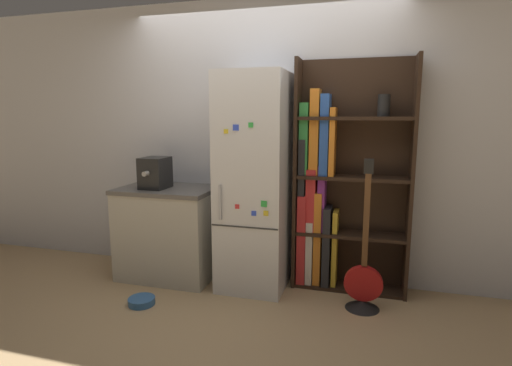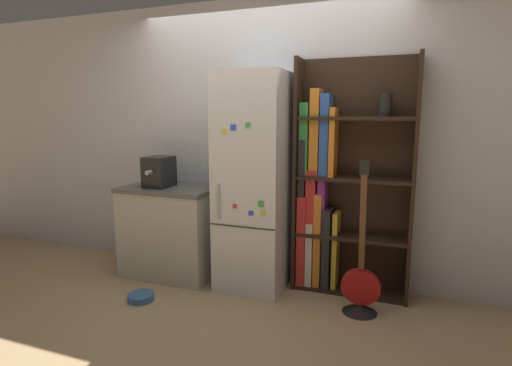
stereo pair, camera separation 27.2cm
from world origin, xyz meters
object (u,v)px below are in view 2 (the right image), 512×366
object	(u,v)px
refrigerator	(254,183)
bookshelf	(336,190)
guitar	(360,291)
pet_bowl	(141,297)
espresso_machine	(159,172)

from	to	relation	value
refrigerator	bookshelf	bearing A→B (deg)	15.12
bookshelf	guitar	xyz separation A→B (m)	(0.28, -0.40, -0.72)
refrigerator	bookshelf	size ratio (longest dim) A/B	0.94
refrigerator	guitar	world-z (taller)	refrigerator
refrigerator	bookshelf	xyz separation A→B (m)	(0.69, 0.19, -0.05)
pet_bowl	espresso_machine	bearing A→B (deg)	105.22
espresso_machine	guitar	bearing A→B (deg)	-4.29
espresso_machine	guitar	distance (m)	2.09
pet_bowl	bookshelf	bearing A→B (deg)	29.03
bookshelf	guitar	distance (m)	0.87
guitar	refrigerator	bearing A→B (deg)	167.75
refrigerator	espresso_machine	xyz separation A→B (m)	(-0.94, -0.07, 0.06)
bookshelf	pet_bowl	world-z (taller)	bookshelf
espresso_machine	guitar	world-z (taller)	guitar
espresso_machine	pet_bowl	world-z (taller)	espresso_machine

